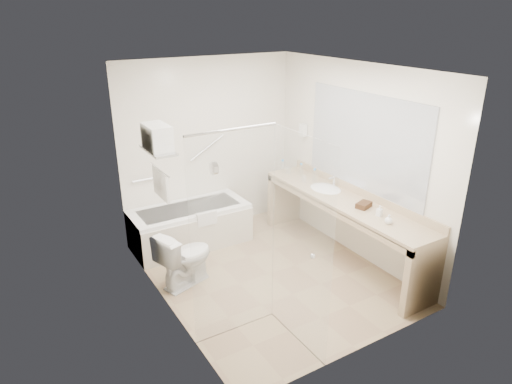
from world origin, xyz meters
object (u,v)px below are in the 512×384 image
toilet (185,258)px  amenity_basket (364,205)px  vanity_counter (343,214)px  bathtub (190,226)px  water_bottle_left (301,170)px

toilet → amenity_basket: amenity_basket is taller
vanity_counter → amenity_basket: 0.41m
bathtub → toilet: toilet is taller
vanity_counter → bathtub: bearing=137.6°
bathtub → water_bottle_left: bearing=-14.2°
vanity_counter → amenity_basket: size_ratio=13.86×
water_bottle_left → toilet: bearing=-166.3°
vanity_counter → toilet: size_ratio=3.84×
vanity_counter → toilet: (-1.97, 0.50, -0.30)m
bathtub → water_bottle_left: 1.76m
bathtub → amenity_basket: bearing=-48.1°
vanity_counter → amenity_basket: vanity_counter is taller
bathtub → toilet: (-0.45, -0.89, 0.07)m
vanity_counter → water_bottle_left: size_ratio=14.69×
bathtub → water_bottle_left: water_bottle_left is taller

